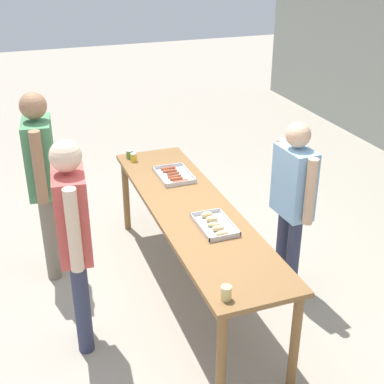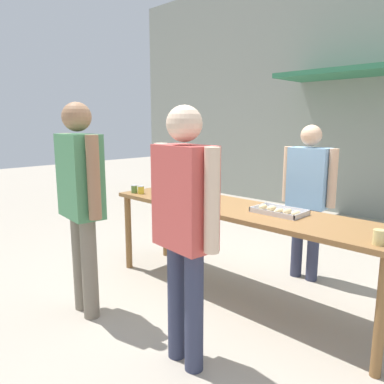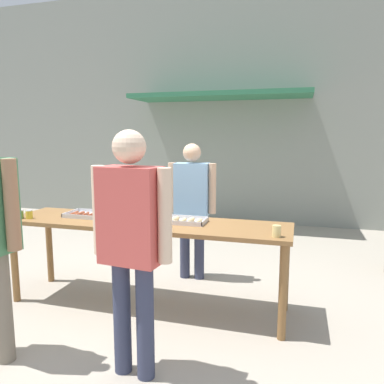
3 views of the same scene
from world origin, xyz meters
The scene contains 10 objects.
ground_plane centered at (0.00, 0.00, 0.00)m, with size 24.00×24.00×0.00m, color #A39989.
serving_table centered at (0.00, 0.00, 0.77)m, with size 2.80×0.69×0.87m.
food_tray_sausages centered at (-0.66, 0.06, 0.88)m, with size 0.44×0.31×0.04m.
food_tray_buns centered at (0.37, 0.06, 0.89)m, with size 0.43×0.27×0.06m.
condiment_jar_mustard centered at (-1.27, -0.23, 0.91)m, with size 0.07×0.07×0.09m.
condiment_jar_ketchup centered at (-1.17, -0.21, 0.91)m, with size 0.07×0.07×0.09m.
beer_cup centered at (1.26, -0.23, 0.92)m, with size 0.07×0.07×0.10m.
person_server_behind_table centered at (0.23, 0.84, 0.96)m, with size 0.57×0.24×1.61m.
person_customer_holding_hotdog centered at (-0.76, -1.15, 1.07)m, with size 0.63×0.29×1.79m.
person_customer_with_cup centered at (0.34, -1.04, 1.04)m, with size 0.60×0.27×1.74m.
Camera 2 is at (2.00, -2.67, 1.63)m, focal length 35.00 mm.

